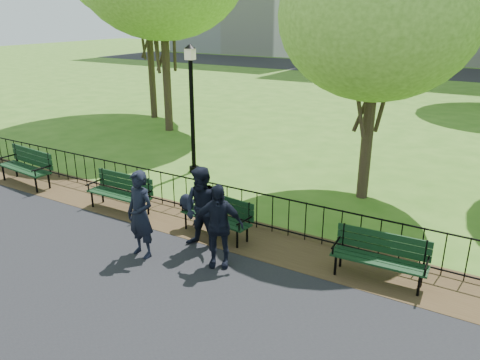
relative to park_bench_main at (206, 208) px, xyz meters
The scene contains 16 objects.
ground 1.42m from the park_bench_main, 77.47° to the right, with size 120.00×120.00×0.00m, color #37641A.
asphalt_path 4.70m from the park_bench_main, 86.56° to the right, with size 60.00×9.20×0.01m, color black.
dirt_strip 0.69m from the park_bench_main, 40.86° to the left, with size 60.00×1.60×0.01m, color #342615.
far_street 33.75m from the park_bench_main, 89.53° to the left, with size 70.00×9.00×0.01m, color black.
iron_fence 0.80m from the park_bench_main, 69.35° to the left, with size 24.06×0.06×1.00m.
park_bench_main is the anchor object (origin of this frame).
park_bench_left_a 2.54m from the park_bench_main, behind, with size 1.78×0.57×1.00m.
park_bench_left_b 6.22m from the park_bench_main, behind, with size 2.00×0.78×1.11m.
park_bench_right_a 3.88m from the park_bench_main, ahead, with size 1.75×0.62×0.98m.
lamppost 4.56m from the park_bench_main, 129.96° to the left, with size 0.35×0.35×3.86m.
tree_near_e 6.11m from the park_bench_main, 58.73° to the left, with size 4.79×4.79×6.68m.
person_left 1.68m from the park_bench_main, 108.02° to the right, with size 0.66×0.43×1.81m, color black.
person_mid 0.83m from the park_bench_main, 59.91° to the right, with size 0.86×0.45×1.77m, color black.
person_right 1.53m from the park_bench_main, 46.54° to the right, with size 0.99×0.40×1.69m, color black.
taxi 33.66m from the park_bench_main, 98.62° to the left, with size 1.68×4.18×1.42m, color yellow.
sedan_silver 31.66m from the park_bench_main, 95.73° to the left, with size 1.68×4.82×1.59m, color #AEB1B6.
Camera 1 is at (5.29, -6.60, 4.73)m, focal length 35.00 mm.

